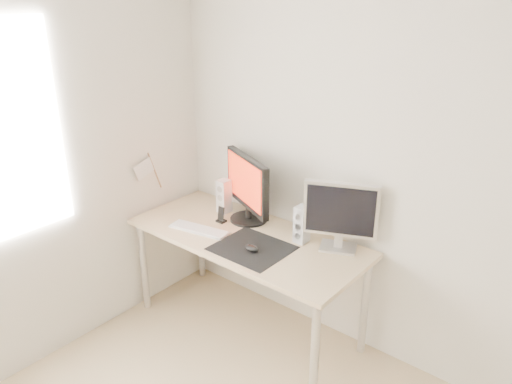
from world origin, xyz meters
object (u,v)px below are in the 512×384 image
Objects in this scene: speaker_right at (302,224)px; phone_dock at (221,217)px; mouse at (252,248)px; keyboard at (199,229)px; speaker_left at (224,196)px; desk at (247,246)px; main_monitor at (247,186)px; second_monitor at (340,213)px.

phone_dock is (-0.59, -0.11, -0.09)m from speaker_right.
mouse is 0.45m from keyboard.
desk is at bearing -26.30° from speaker_left.
main_monitor is 0.43m from keyboard.
main_monitor is at bearing -176.12° from second_monitor.
second_monitor reaches higher than speaker_right.
second_monitor is (0.70, 0.05, -0.01)m from main_monitor.
phone_dock reaches higher than keyboard.
main_monitor is 1.20× the size of keyboard.
desk is at bearing 138.80° from mouse.
speaker_left is at bearing 179.58° from main_monitor.
phone_dock is (-0.82, -0.18, -0.21)m from second_monitor.
second_monitor is at bearing 43.03° from mouse.
speaker_left is 0.69m from speaker_right.
second_monitor is at bearing 12.59° from phone_dock.
speaker_right is (0.47, -0.02, -0.13)m from main_monitor.
phone_dock is (0.03, 0.19, 0.03)m from keyboard.
speaker_left is (-0.36, 0.18, 0.20)m from desk.
mouse is at bearing -136.97° from second_monitor.
main_monitor is (-0.14, 0.18, 0.33)m from desk.
desk is at bearing -154.46° from speaker_right.
second_monitor is 1.79× the size of speaker_left.
desk is 0.40m from main_monitor.
second_monitor reaches higher than keyboard.
mouse is 0.35m from speaker_right.
main_monitor is 2.15× the size of speaker_left.
desk is 0.68m from second_monitor.
desk is 6.59× the size of speaker_right.
phone_dock is at bearing -167.41° from second_monitor.
main_monitor is at bearing 128.64° from desk.
desk is 0.41m from speaker_right.
keyboard is 3.90× the size of phone_dock.
speaker_left is at bearing 102.19° from keyboard.
keyboard is (-0.62, -0.30, -0.11)m from speaker_right.
second_monitor is at bearing 23.69° from keyboard.
speaker_left is at bearing 148.53° from mouse.
phone_dock reaches higher than mouse.
main_monitor reaches higher than second_monitor.
second_monitor is at bearing 3.88° from main_monitor.
keyboard is (-0.45, -0.00, -0.01)m from mouse.
mouse is 0.40× the size of speaker_left.
phone_dock is at bearing 171.10° from desk.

